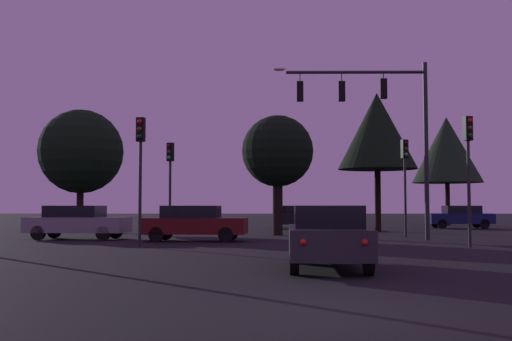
{
  "coord_description": "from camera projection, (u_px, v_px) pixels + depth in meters",
  "views": [
    {
      "loc": [
        -0.91,
        -8.67,
        1.52
      ],
      "look_at": [
        -1.58,
        19.0,
        3.12
      ],
      "focal_mm": 42.68,
      "sensor_mm": 36.0,
      "label": 1
    }
  ],
  "objects": [
    {
      "name": "tree_left_far",
      "position": [
        447.0,
        150.0,
        47.09
      ],
      "size": [
        5.36,
        5.36,
        8.41
      ],
      "color": "black",
      "rests_on": "ground"
    },
    {
      "name": "car_nearside_lane",
      "position": [
        327.0,
        236.0,
        14.69
      ],
      "size": [
        1.92,
        4.4,
        1.52
      ],
      "color": "#232328",
      "rests_on": "ground"
    },
    {
      "name": "tree_center_horizon",
      "position": [
        377.0,
        131.0,
        36.09
      ],
      "size": [
        4.69,
        4.69,
        8.24
      ],
      "color": "black",
      "rests_on": "ground"
    },
    {
      "name": "car_crossing_right",
      "position": [
        194.0,
        223.0,
        25.98
      ],
      "size": [
        4.59,
        2.08,
        1.52
      ],
      "color": "#4C0F0F",
      "rests_on": "ground"
    },
    {
      "name": "ground_plane",
      "position": [
        288.0,
        234.0,
        33.0
      ],
      "size": [
        168.0,
        168.0,
        0.0
      ],
      "primitive_type": "plane",
      "color": "black",
      "rests_on": "ground"
    },
    {
      "name": "car_far_lane",
      "position": [
        289.0,
        216.0,
        40.67
      ],
      "size": [
        2.04,
        4.66,
        1.52
      ],
      "color": "black",
      "rests_on": "ground"
    },
    {
      "name": "traffic_light_far_side",
      "position": [
        468.0,
        155.0,
        22.35
      ],
      "size": [
        0.36,
        0.38,
        4.81
      ],
      "color": "#232326",
      "rests_on": "ground"
    },
    {
      "name": "traffic_light_corner_left",
      "position": [
        405.0,
        168.0,
        29.34
      ],
      "size": [
        0.36,
        0.38,
        4.71
      ],
      "color": "#232326",
      "rests_on": "ground"
    },
    {
      "name": "traffic_light_corner_right",
      "position": [
        170.0,
        170.0,
        29.51
      ],
      "size": [
        0.36,
        0.39,
        4.58
      ],
      "color": "#232326",
      "rests_on": "ground"
    },
    {
      "name": "car_parked_lot",
      "position": [
        460.0,
        217.0,
        40.52
      ],
      "size": [
        4.26,
        1.94,
        1.52
      ],
      "color": "#0F1947",
      "rests_on": "ground"
    },
    {
      "name": "car_crossing_left",
      "position": [
        77.0,
        222.0,
        27.44
      ],
      "size": [
        4.63,
        2.17,
        1.52
      ],
      "color": "gray",
      "rests_on": "ground"
    },
    {
      "name": "tree_right_cluster",
      "position": [
        278.0,
        152.0,
        31.35
      ],
      "size": [
        3.7,
        3.7,
        6.19
      ],
      "color": "black",
      "rests_on": "ground"
    },
    {
      "name": "traffic_light_median",
      "position": [
        140.0,
        156.0,
        22.55
      ],
      "size": [
        0.33,
        0.37,
        4.8
      ],
      "color": "#232326",
      "rests_on": "ground"
    },
    {
      "name": "traffic_signal_mast_arm",
      "position": [
        379.0,
        113.0,
        27.12
      ],
      "size": [
        6.9,
        0.43,
        7.92
      ],
      "color": "#232326",
      "rests_on": "ground"
    },
    {
      "name": "tree_behind_sign",
      "position": [
        81.0,
        152.0,
        37.03
      ],
      "size": [
        5.12,
        5.12,
        7.38
      ],
      "color": "black",
      "rests_on": "ground"
    }
  ]
}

